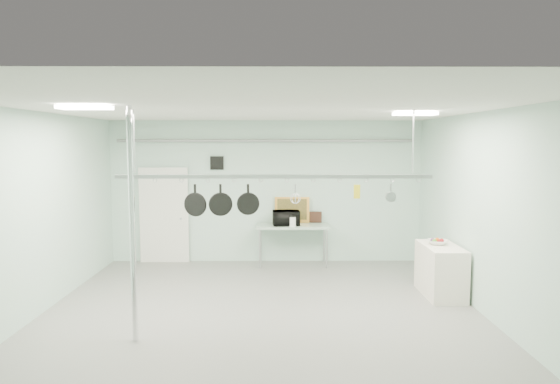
{
  "coord_description": "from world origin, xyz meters",
  "views": [
    {
      "loc": [
        0.24,
        -7.23,
        2.72
      ],
      "look_at": [
        0.3,
        1.0,
        1.89
      ],
      "focal_mm": 32.0,
      "sensor_mm": 36.0,
      "label": 1
    }
  ],
  "objects_px": {
    "skillet_right": "(248,199)",
    "chrome_pole": "(132,226)",
    "side_cabinet": "(441,271)",
    "microwave": "(286,218)",
    "pot_rack": "(274,175)",
    "skillet_left": "(195,200)",
    "prep_table": "(293,228)",
    "fruit_bowl": "(437,242)",
    "coffee_canister": "(292,221)",
    "skillet_mid": "(221,200)"
  },
  "relations": [
    {
      "from": "skillet_right",
      "to": "chrome_pole",
      "type": "bearing_deg",
      "value": -157.76
    },
    {
      "from": "side_cabinet",
      "to": "microwave",
      "type": "xyz_separation_m",
      "value": [
        -2.7,
        2.15,
        0.62
      ]
    },
    {
      "from": "pot_rack",
      "to": "skillet_left",
      "type": "bearing_deg",
      "value": 180.0
    },
    {
      "from": "side_cabinet",
      "to": "pot_rack",
      "type": "distance_m",
      "value": 3.62
    },
    {
      "from": "chrome_pole",
      "to": "microwave",
      "type": "height_order",
      "value": "chrome_pole"
    },
    {
      "from": "side_cabinet",
      "to": "microwave",
      "type": "bearing_deg",
      "value": 141.45
    },
    {
      "from": "chrome_pole",
      "to": "prep_table",
      "type": "xyz_separation_m",
      "value": [
        2.3,
        4.2,
        -0.77
      ]
    },
    {
      "from": "pot_rack",
      "to": "fruit_bowl",
      "type": "xyz_separation_m",
      "value": [
        2.9,
        1.19,
        -1.29
      ]
    },
    {
      "from": "prep_table",
      "to": "coffee_canister",
      "type": "relative_size",
      "value": 7.69
    },
    {
      "from": "chrome_pole",
      "to": "coffee_canister",
      "type": "relative_size",
      "value": 15.38
    },
    {
      "from": "pot_rack",
      "to": "skillet_mid",
      "type": "relative_size",
      "value": 9.7
    },
    {
      "from": "coffee_canister",
      "to": "side_cabinet",
      "type": "bearing_deg",
      "value": -38.2
    },
    {
      "from": "skillet_left",
      "to": "chrome_pole",
      "type": "bearing_deg",
      "value": -113.04
    },
    {
      "from": "chrome_pole",
      "to": "pot_rack",
      "type": "height_order",
      "value": "chrome_pole"
    },
    {
      "from": "prep_table",
      "to": "side_cabinet",
      "type": "distance_m",
      "value": 3.39
    },
    {
      "from": "fruit_bowl",
      "to": "skillet_right",
      "type": "bearing_deg",
      "value": -160.13
    },
    {
      "from": "coffee_canister",
      "to": "skillet_right",
      "type": "bearing_deg",
      "value": -104.01
    },
    {
      "from": "pot_rack",
      "to": "skillet_left",
      "type": "relative_size",
      "value": 9.67
    },
    {
      "from": "prep_table",
      "to": "skillet_right",
      "type": "distance_m",
      "value": 3.55
    },
    {
      "from": "chrome_pole",
      "to": "skillet_right",
      "type": "height_order",
      "value": "chrome_pole"
    },
    {
      "from": "skillet_left",
      "to": "skillet_right",
      "type": "relative_size",
      "value": 1.08
    },
    {
      "from": "pot_rack",
      "to": "side_cabinet",
      "type": "bearing_deg",
      "value": 20.45
    },
    {
      "from": "fruit_bowl",
      "to": "skillet_right",
      "type": "relative_size",
      "value": 0.74
    },
    {
      "from": "skillet_left",
      "to": "skillet_mid",
      "type": "bearing_deg",
      "value": 14.9
    },
    {
      "from": "chrome_pole",
      "to": "side_cabinet",
      "type": "bearing_deg",
      "value": 22.41
    },
    {
      "from": "coffee_canister",
      "to": "microwave",
      "type": "bearing_deg",
      "value": 135.37
    },
    {
      "from": "side_cabinet",
      "to": "skillet_left",
      "type": "distance_m",
      "value": 4.51
    },
    {
      "from": "skillet_left",
      "to": "skillet_right",
      "type": "xyz_separation_m",
      "value": [
        0.81,
        0.0,
        0.02
      ]
    },
    {
      "from": "skillet_mid",
      "to": "skillet_right",
      "type": "relative_size",
      "value": 1.08
    },
    {
      "from": "microwave",
      "to": "skillet_mid",
      "type": "xyz_separation_m",
      "value": [
        -1.06,
        -3.25,
        0.77
      ]
    },
    {
      "from": "microwave",
      "to": "fruit_bowl",
      "type": "bearing_deg",
      "value": 138.02
    },
    {
      "from": "prep_table",
      "to": "fruit_bowl",
      "type": "distance_m",
      "value": 3.27
    },
    {
      "from": "coffee_canister",
      "to": "fruit_bowl",
      "type": "relative_size",
      "value": 0.61
    },
    {
      "from": "prep_table",
      "to": "skillet_left",
      "type": "xyz_separation_m",
      "value": [
        -1.6,
        -3.3,
        1.0
      ]
    },
    {
      "from": "microwave",
      "to": "prep_table",
      "type": "bearing_deg",
      "value": -165.25
    },
    {
      "from": "prep_table",
      "to": "skillet_right",
      "type": "relative_size",
      "value": 3.49
    },
    {
      "from": "side_cabinet",
      "to": "fruit_bowl",
      "type": "xyz_separation_m",
      "value": [
        -0.05,
        0.09,
        0.49
      ]
    },
    {
      "from": "microwave",
      "to": "fruit_bowl",
      "type": "xyz_separation_m",
      "value": [
        2.65,
        -2.06,
        -0.12
      ]
    },
    {
      "from": "coffee_canister",
      "to": "skillet_mid",
      "type": "height_order",
      "value": "skillet_mid"
    },
    {
      "from": "microwave",
      "to": "chrome_pole",
      "type": "bearing_deg",
      "value": 58.44
    },
    {
      "from": "chrome_pole",
      "to": "prep_table",
      "type": "distance_m",
      "value": 4.85
    },
    {
      "from": "skillet_right",
      "to": "prep_table",
      "type": "bearing_deg",
      "value": 67.88
    },
    {
      "from": "microwave",
      "to": "coffee_canister",
      "type": "relative_size",
      "value": 2.78
    },
    {
      "from": "coffee_canister",
      "to": "skillet_left",
      "type": "height_order",
      "value": "skillet_left"
    },
    {
      "from": "side_cabinet",
      "to": "fruit_bowl",
      "type": "relative_size",
      "value": 3.54
    },
    {
      "from": "skillet_left",
      "to": "pot_rack",
      "type": "bearing_deg",
      "value": 14.9
    },
    {
      "from": "chrome_pole",
      "to": "skillet_right",
      "type": "distance_m",
      "value": 1.77
    },
    {
      "from": "chrome_pole",
      "to": "skillet_right",
      "type": "relative_size",
      "value": 6.99
    },
    {
      "from": "skillet_mid",
      "to": "skillet_right",
      "type": "distance_m",
      "value": 0.42
    },
    {
      "from": "chrome_pole",
      "to": "skillet_left",
      "type": "bearing_deg",
      "value": 52.06
    }
  ]
}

